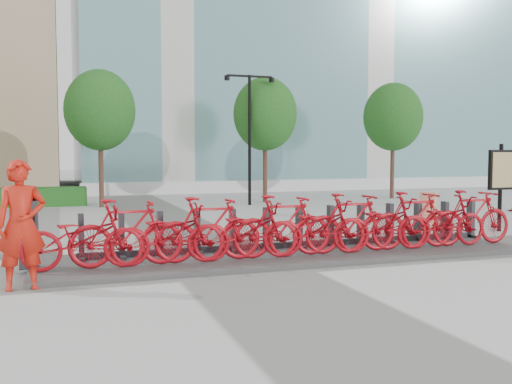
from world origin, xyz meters
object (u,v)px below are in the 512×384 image
object	(u,v)px
map_sign	(501,174)
construction_barrel	(428,208)
kiosk	(28,233)
bike_0	(83,238)
worker_red	(21,225)

from	to	relation	value
map_sign	construction_barrel	bearing A→B (deg)	112.38
kiosk	construction_barrel	world-z (taller)	kiosk
kiosk	construction_barrel	xyz separation A→B (m)	(10.44, 3.42, -0.23)
construction_barrel	map_sign	xyz separation A→B (m)	(0.84, -1.88, 1.03)
construction_barrel	bike_0	bearing A→B (deg)	-158.26
bike_0	kiosk	size ratio (longest dim) A/B	1.59
construction_barrel	map_sign	distance (m)	2.31
bike_0	worker_red	world-z (taller)	worker_red
worker_red	kiosk	bearing A→B (deg)	82.53
kiosk	map_sign	world-z (taller)	map_sign
kiosk	construction_barrel	size ratio (longest dim) A/B	1.38
worker_red	map_sign	size ratio (longest dim) A/B	0.86
bike_0	worker_red	xyz separation A→B (m)	(-0.90, -0.81, 0.36)
construction_barrel	worker_red	bearing A→B (deg)	-156.18
bike_0	construction_barrel	world-z (taller)	bike_0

